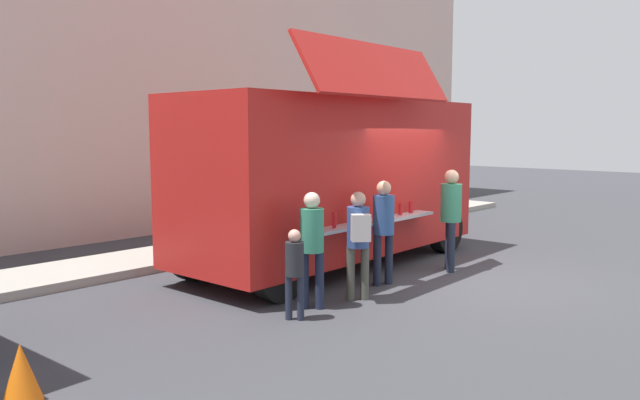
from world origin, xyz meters
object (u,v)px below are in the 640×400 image
trash_bin (374,207)px  customer_front_ordering (383,223)px  customer_mid_with_backpack (358,235)px  child_near_queue (295,266)px  customer_rear_waiting (312,239)px  customer_extra_browsing (451,211)px  traffic_cone_orange (21,373)px  food_truck_main (335,176)px

trash_bin → customer_front_ordering: customer_front_ordering is taller
customer_mid_with_backpack → child_near_queue: size_ratio=1.33×
child_near_queue → customer_rear_waiting: bearing=-12.8°
trash_bin → customer_extra_browsing: 5.25m
customer_front_ordering → traffic_cone_orange: bearing=111.5°
customer_front_ordering → customer_extra_browsing: 1.62m
traffic_cone_orange → customer_rear_waiting: bearing=1.3°
trash_bin → customer_mid_with_backpack: size_ratio=0.63×
customer_mid_with_backpack → child_near_queue: bearing=130.8°
customer_rear_waiting → customer_front_ordering: bearing=-29.5°
customer_mid_with_backpack → customer_rear_waiting: (-0.75, 0.22, -0.00)m
food_truck_main → trash_bin: food_truck_main is taller
traffic_cone_orange → customer_extra_browsing: customer_extra_browsing is taller
trash_bin → child_near_queue: (-7.05, -4.13, 0.21)m
customer_front_ordering → customer_extra_browsing: customer_extra_browsing is taller
food_truck_main → customer_extra_browsing: 2.16m
trash_bin → customer_extra_browsing: size_ratio=0.56×
child_near_queue → food_truck_main: bearing=-0.3°
food_truck_main → customer_mid_with_backpack: size_ratio=3.96×
customer_mid_with_backpack → customer_extra_browsing: customer_extra_browsing is taller
food_truck_main → trash_bin: 4.93m
food_truck_main → customer_rear_waiting: 2.90m
trash_bin → customer_rear_waiting: bearing=-148.8°
traffic_cone_orange → customer_rear_waiting: customer_rear_waiting is taller
customer_front_ordering → customer_rear_waiting: 1.74m
food_truck_main → traffic_cone_orange: (-6.27, -1.71, -1.37)m
food_truck_main → child_near_queue: bearing=-149.5°
child_near_queue → traffic_cone_orange: bearing=145.5°
food_truck_main → child_near_queue: food_truck_main is taller
customer_rear_waiting → traffic_cone_orange: bearing=149.5°
customer_front_ordering → food_truck_main: bearing=-0.7°
food_truck_main → customer_extra_browsing: (1.02, -1.82, -0.58)m
food_truck_main → trash_bin: (4.19, 2.32, -1.14)m
traffic_cone_orange → customer_extra_browsing: bearing=-0.9°
customer_extra_browsing → child_near_queue: 3.88m
customer_rear_waiting → customer_mid_with_backpack: bearing=-48.2°
food_truck_main → customer_front_ordering: size_ratio=3.76×
trash_bin → customer_mid_with_backpack: bearing=-144.2°
customer_mid_with_backpack → traffic_cone_orange: bearing=130.3°
customer_mid_with_backpack → customer_rear_waiting: bearing=115.5°
customer_mid_with_backpack → customer_extra_browsing: size_ratio=0.89×
trash_bin → customer_rear_waiting: size_ratio=0.62×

